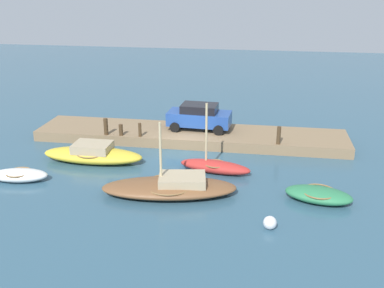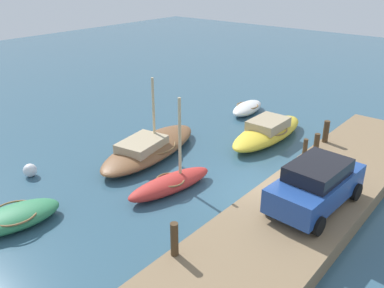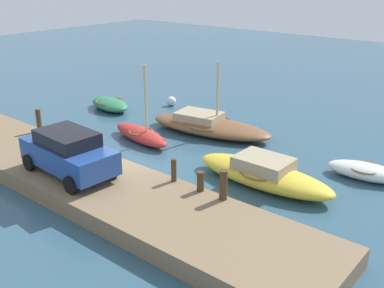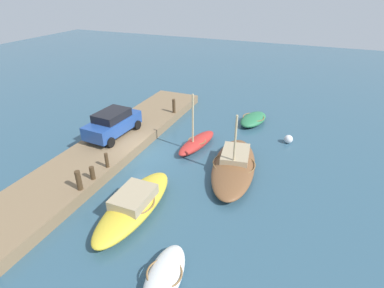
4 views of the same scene
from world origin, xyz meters
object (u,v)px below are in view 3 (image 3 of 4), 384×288
(rowboat_green, at_px, (110,104))
(mooring_post_east, at_px, (223,185))
(mooring_post_west, at_px, (39,120))
(mooring_post_mid_east, at_px, (200,181))
(sailboat_brown, at_px, (209,125))
(motorboat_yellow, at_px, (263,173))
(dinghy_white, at_px, (366,171))
(rowboat_red, at_px, (141,134))
(marker_buoy, at_px, (171,101))
(mooring_post_mid_west, at_px, (174,170))
(parked_car, at_px, (68,152))

(rowboat_green, height_order, mooring_post_east, mooring_post_east)
(mooring_post_west, relative_size, mooring_post_mid_east, 1.51)
(sailboat_brown, bearing_deg, motorboat_yellow, -42.00)
(dinghy_white, relative_size, mooring_post_mid_east, 4.35)
(motorboat_yellow, bearing_deg, mooring_post_west, -164.18)
(dinghy_white, distance_m, mooring_post_west, 14.66)
(rowboat_red, xyz_separation_m, dinghy_white, (9.93, 2.73, -0.04))
(mooring_post_mid_east, xyz_separation_m, marker_buoy, (-9.27, 8.79, -0.72))
(mooring_post_east, bearing_deg, rowboat_red, 155.59)
(rowboat_green, relative_size, mooring_post_mid_west, 3.93)
(dinghy_white, relative_size, marker_buoy, 5.43)
(rowboat_green, height_order, mooring_post_west, mooring_post_west)
(motorboat_yellow, xyz_separation_m, marker_buoy, (-10.03, 5.84, -0.19))
(rowboat_red, distance_m, rowboat_green, 5.82)
(mooring_post_west, bearing_deg, mooring_post_mid_east, 0.00)
(rowboat_green, height_order, mooring_post_mid_west, mooring_post_mid_west)
(dinghy_white, distance_m, motorboat_yellow, 4.20)
(mooring_post_mid_east, bearing_deg, mooring_post_mid_west, 180.00)
(dinghy_white, relative_size, motorboat_yellow, 0.54)
(rowboat_green, bearing_deg, mooring_post_mid_west, -17.94)
(dinghy_white, height_order, mooring_post_east, mooring_post_east)
(mooring_post_mid_west, relative_size, parked_car, 0.21)
(sailboat_brown, bearing_deg, mooring_post_east, -58.47)
(mooring_post_west, bearing_deg, motorboat_yellow, 15.75)
(sailboat_brown, distance_m, rowboat_green, 7.05)
(dinghy_white, xyz_separation_m, parked_car, (-8.29, -8.03, 1.20))
(rowboat_red, bearing_deg, rowboat_green, 164.04)
(motorboat_yellow, distance_m, mooring_post_mid_west, 3.61)
(dinghy_white, height_order, parked_car, parked_car)
(rowboat_green, xyz_separation_m, marker_buoy, (2.26, 2.91, -0.05))
(motorboat_yellow, xyz_separation_m, mooring_post_mid_east, (-0.76, -2.95, 0.52))
(motorboat_yellow, bearing_deg, mooring_post_east, -85.82)
(rowboat_red, relative_size, mooring_post_east, 3.86)
(mooring_post_mid_east, relative_size, marker_buoy, 1.25)
(dinghy_white, xyz_separation_m, mooring_post_east, (-2.65, -6.03, 0.85))
(parked_car, height_order, marker_buoy, parked_car)
(mooring_post_mid_east, height_order, mooring_post_east, mooring_post_east)
(sailboat_brown, height_order, mooring_post_west, sailboat_brown)
(marker_buoy, bearing_deg, mooring_post_mid_east, -43.50)
(dinghy_white, relative_size, mooring_post_west, 2.89)
(parked_car, bearing_deg, sailboat_brown, 92.22)
(dinghy_white, height_order, mooring_post_west, mooring_post_west)
(mooring_post_east, bearing_deg, mooring_post_west, 180.00)
(mooring_post_mid_east, bearing_deg, mooring_post_east, 0.00)
(rowboat_red, height_order, mooring_post_west, rowboat_red)
(parked_car, bearing_deg, dinghy_white, 47.52)
(dinghy_white, xyz_separation_m, motorboat_yellow, (-2.86, -3.08, 0.16))
(mooring_post_mid_east, xyz_separation_m, parked_car, (-4.67, -2.00, 0.52))
(mooring_post_mid_east, height_order, parked_car, parked_car)
(sailboat_brown, distance_m, mooring_post_mid_east, 7.78)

